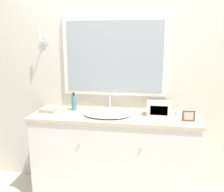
{
  "coord_description": "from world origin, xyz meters",
  "views": [
    {
      "loc": [
        0.37,
        -2.17,
        1.67
      ],
      "look_at": [
        -0.02,
        0.27,
        1.12
      ],
      "focal_mm": 40.0,
      "sensor_mm": 36.0,
      "label": 1
    }
  ],
  "objects_px": {
    "soap_bottle": "(74,103)",
    "picture_frame": "(189,116)",
    "appliance_box": "(159,109)",
    "sink_basin": "(107,113)"
  },
  "relations": [
    {
      "from": "soap_bottle",
      "to": "picture_frame",
      "type": "distance_m",
      "value": 1.21
    },
    {
      "from": "appliance_box",
      "to": "picture_frame",
      "type": "relative_size",
      "value": 2.01
    },
    {
      "from": "picture_frame",
      "to": "soap_bottle",
      "type": "bearing_deg",
      "value": 170.39
    },
    {
      "from": "sink_basin",
      "to": "picture_frame",
      "type": "distance_m",
      "value": 0.8
    },
    {
      "from": "soap_bottle",
      "to": "sink_basin",
      "type": "bearing_deg",
      "value": -18.59
    },
    {
      "from": "picture_frame",
      "to": "sink_basin",
      "type": "bearing_deg",
      "value": 174.99
    },
    {
      "from": "appliance_box",
      "to": "soap_bottle",
      "type": "bearing_deg",
      "value": 177.1
    },
    {
      "from": "sink_basin",
      "to": "soap_bottle",
      "type": "height_order",
      "value": "soap_bottle"
    },
    {
      "from": "soap_bottle",
      "to": "picture_frame",
      "type": "xyz_separation_m",
      "value": [
        1.19,
        -0.2,
        -0.03
      ]
    },
    {
      "from": "sink_basin",
      "to": "soap_bottle",
      "type": "bearing_deg",
      "value": 161.41
    }
  ]
}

